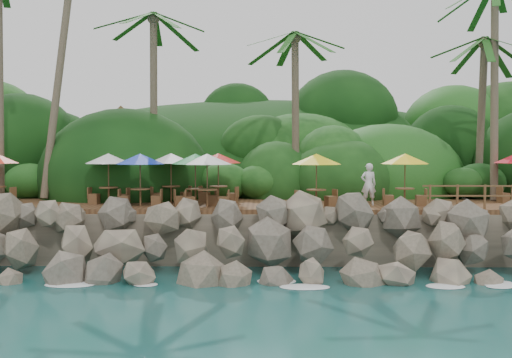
{
  "coord_description": "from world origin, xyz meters",
  "views": [
    {
      "loc": [
        0.37,
        -20.49,
        4.79
      ],
      "look_at": [
        0.0,
        6.0,
        3.4
      ],
      "focal_mm": 42.06,
      "sensor_mm": 36.0,
      "label": 1
    }
  ],
  "objects": [
    {
      "name": "railing",
      "position": [
        10.35,
        3.65,
        2.91
      ],
      "size": [
        7.2,
        0.1,
        1.0
      ],
      "color": "brown",
      "rests_on": "terrace"
    },
    {
      "name": "seawall",
      "position": [
        0.0,
        2.0,
        1.15
      ],
      "size": [
        29.0,
        4.0,
        2.3
      ],
      "primitive_type": null,
      "color": "gray",
      "rests_on": "ground"
    },
    {
      "name": "jungle_foliage",
      "position": [
        0.0,
        15.0,
        0.0
      ],
      "size": [
        44.0,
        16.0,
        12.0
      ],
      "primitive_type": null,
      "color": "#143811",
      "rests_on": "ground"
    },
    {
      "name": "dining_clusters",
      "position": [
        -1.24,
        5.53,
        4.16
      ],
      "size": [
        25.51,
        4.45,
        2.24
      ],
      "color": "brown",
      "rests_on": "terrace"
    },
    {
      "name": "foam_line",
      "position": [
        0.0,
        0.3,
        0.03
      ],
      "size": [
        25.2,
        0.8,
        0.06
      ],
      "color": "white",
      "rests_on": "ground"
    },
    {
      "name": "terrace",
      "position": [
        0.0,
        6.0,
        2.2
      ],
      "size": [
        26.0,
        5.0,
        0.2
      ],
      "primitive_type": "cube",
      "color": "brown",
      "rests_on": "land_base"
    },
    {
      "name": "jungle_hill",
      "position": [
        0.0,
        23.5,
        0.0
      ],
      "size": [
        44.8,
        28.0,
        15.4
      ],
      "primitive_type": "ellipsoid",
      "color": "#143811",
      "rests_on": "ground"
    },
    {
      "name": "ground",
      "position": [
        0.0,
        0.0,
        0.0
      ],
      "size": [
        140.0,
        140.0,
        0.0
      ],
      "primitive_type": "plane",
      "color": "#19514F",
      "rests_on": "ground"
    },
    {
      "name": "palapa",
      "position": [
        -6.81,
        9.49,
        5.79
      ],
      "size": [
        5.02,
        5.02,
        4.6
      ],
      "color": "brown",
      "rests_on": "ground"
    },
    {
      "name": "land_base",
      "position": [
        0.0,
        16.0,
        1.05
      ],
      "size": [
        32.0,
        25.2,
        2.1
      ],
      "primitive_type": "cube",
      "color": "gray",
      "rests_on": "ground"
    },
    {
      "name": "waiter",
      "position": [
        4.87,
        5.38,
        3.21
      ],
      "size": [
        0.67,
        0.45,
        1.82
      ],
      "primitive_type": "imported",
      "rotation": [
        0.0,
        0.0,
        3.17
      ],
      "color": "silver",
      "rests_on": "terrace"
    }
  ]
}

